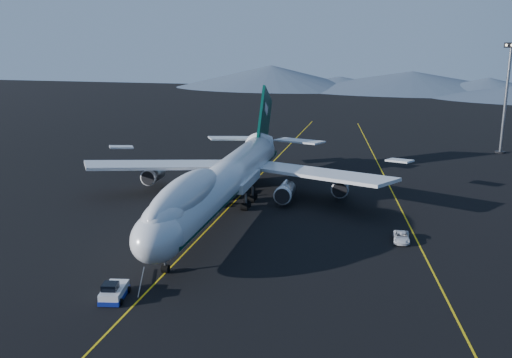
% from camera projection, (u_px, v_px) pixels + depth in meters
% --- Properties ---
extents(ground, '(500.00, 500.00, 0.00)m').
position_uv_depth(ground, '(224.00, 213.00, 99.28)').
color(ground, black).
rests_on(ground, ground).
extents(taxiway_line_main, '(0.25, 220.00, 0.01)m').
position_uv_depth(taxiway_line_main, '(224.00, 213.00, 99.28)').
color(taxiway_line_main, '#E0BB0D').
rests_on(taxiway_line_main, ground).
extents(taxiway_line_side, '(28.08, 198.09, 0.01)m').
position_uv_depth(taxiway_line_side, '(400.00, 208.00, 101.92)').
color(taxiway_line_side, '#E0BB0D').
rests_on(taxiway_line_side, ground).
extents(boeing_747, '(59.62, 72.43, 19.37)m').
position_uv_depth(boeing_747, '(223.00, 180.00, 97.88)').
color(boeing_747, silver).
rests_on(boeing_747, ground).
extents(pushback_tug, '(3.53, 5.32, 2.16)m').
position_uv_depth(pushback_tug, '(114.00, 293.00, 66.93)').
color(pushback_tug, silver).
rests_on(pushback_tug, ground).
extents(service_van, '(2.48, 5.11, 1.40)m').
position_uv_depth(service_van, '(401.00, 237.00, 85.30)').
color(service_van, white).
rests_on(service_van, ground).
extents(floodlight_mast, '(3.48, 2.61, 28.17)m').
position_uv_depth(floodlight_mast, '(506.00, 98.00, 145.72)').
color(floodlight_mast, black).
rests_on(floodlight_mast, ground).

